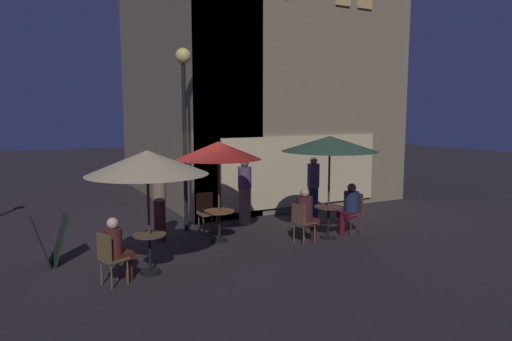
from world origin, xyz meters
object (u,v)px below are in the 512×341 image
object	(u,v)px
cafe_chair_1	(109,255)
patron_seated_1	(350,205)
patio_umbrella_1	(147,163)
patron_seated_0	(117,246)
cafe_table_0	(219,219)
cafe_table_2	(328,216)
patio_umbrella_2	(330,144)
patron_standing_5	(159,204)
cafe_chair_3	(301,219)
cafe_chair_2	(354,209)
cafe_chair_0	(206,209)
menu_sandwich_board	(50,240)
patron_standing_4	(313,189)
patron_standing_3	(245,192)
cafe_table_1	(150,247)
patio_umbrella_0	(218,151)
patron_seated_2	(306,212)
street_lamp_near_corner	(184,96)

from	to	relation	value
cafe_chair_1	patron_seated_1	size ratio (longest dim) A/B	0.75
patio_umbrella_1	patron_seated_0	world-z (taller)	patio_umbrella_1
cafe_table_0	cafe_table_2	xyz separation A→B (m)	(2.43, -0.96, 0.02)
patron_seated_0	cafe_table_2	bearing A→B (deg)	-14.37
patio_umbrella_2	patron_standing_5	bearing A→B (deg)	155.58
cafe_chair_3	patio_umbrella_1	bearing A→B (deg)	176.84
cafe_table_2	cafe_chair_2	bearing A→B (deg)	5.35
patio_umbrella_2	cafe_chair_1	bearing A→B (deg)	-172.17
cafe_chair_0	cafe_chair_1	xyz separation A→B (m)	(-2.83, -2.57, -0.03)
cafe_table_2	patron_seated_1	world-z (taller)	patron_seated_1
patio_umbrella_2	patron_seated_1	bearing A→B (deg)	5.35
menu_sandwich_board	patron_standing_4	distance (m)	6.66
cafe_table_0	patron_standing_3	world-z (taller)	patron_standing_3
cafe_table_1	patron_standing_5	bearing A→B (deg)	68.75
patio_umbrella_0	patio_umbrella_1	bearing A→B (deg)	-145.89
patio_umbrella_1	patron_standing_3	xyz separation A→B (m)	(3.29, 2.57, -1.20)
menu_sandwich_board	cafe_table_0	size ratio (longest dim) A/B	1.32
patron_standing_3	patron_seated_0	bearing A→B (deg)	92.68
cafe_chair_2	patron_seated_2	size ratio (longest dim) A/B	0.78
patron_seated_1	patron_seated_2	size ratio (longest dim) A/B	0.98
street_lamp_near_corner	cafe_table_0	world-z (taller)	street_lamp_near_corner
patio_umbrella_1	cafe_chair_3	size ratio (longest dim) A/B	2.50
patron_seated_2	patron_standing_4	bearing A→B (deg)	42.45
cafe_chair_3	patron_seated_0	xyz separation A→B (m)	(-4.24, -0.55, 0.11)
patio_umbrella_2	patron_standing_3	world-z (taller)	patio_umbrella_2
cafe_chair_1	patron_standing_5	world-z (taller)	patron_standing_5
street_lamp_near_corner	patron_seated_1	size ratio (longest dim) A/B	3.61
patio_umbrella_2	cafe_chair_0	bearing A→B (deg)	142.38
cafe_table_0	patron_seated_1	size ratio (longest dim) A/B	0.58
cafe_table_2	patio_umbrella_0	distance (m)	3.05
patio_umbrella_0	patron_seated_0	bearing A→B (deg)	-148.65
cafe_table_0	patio_umbrella_2	size ratio (longest dim) A/B	0.30
patron_seated_2	patron_standing_5	xyz separation A→B (m)	(-2.92, 1.75, 0.16)
patio_umbrella_1	cafe_chair_3	world-z (taller)	patio_umbrella_1
patron_seated_2	patron_seated_0	bearing A→B (deg)	179.64
street_lamp_near_corner	patron_seated_2	bearing A→B (deg)	-48.13
cafe_chair_0	cafe_chair_2	size ratio (longest dim) A/B	0.99
patio_umbrella_0	cafe_chair_1	world-z (taller)	patio_umbrella_0
cafe_table_1	cafe_table_2	distance (m)	4.46
cafe_chair_3	patron_standing_5	bearing A→B (deg)	139.90
patio_umbrella_1	patron_seated_1	size ratio (longest dim) A/B	1.84
cafe_table_2	patio_umbrella_2	distance (m)	1.71
patron_seated_2	cafe_chair_0	bearing A→B (deg)	123.12
patio_umbrella_0	menu_sandwich_board	bearing A→B (deg)	179.33
cafe_chair_2	patron_seated_1	xyz separation A→B (m)	(-0.14, -0.01, 0.11)
cafe_table_0	cafe_table_2	bearing A→B (deg)	-21.47
cafe_chair_1	patron_standing_4	bearing A→B (deg)	-1.20
cafe_chair_1	cafe_chair_3	distance (m)	4.42
cafe_chair_2	patron_standing_4	distance (m)	1.45
cafe_table_2	cafe_chair_2	xyz separation A→B (m)	(0.85, 0.08, 0.06)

